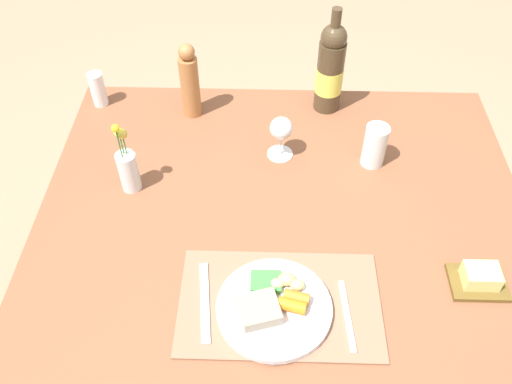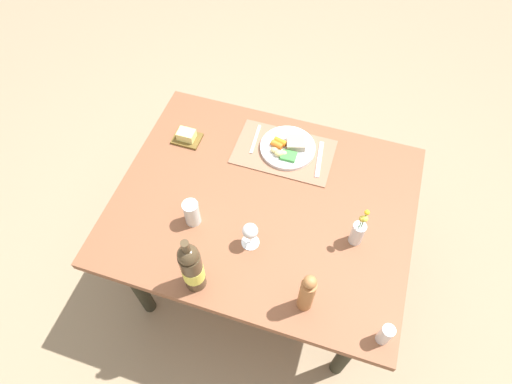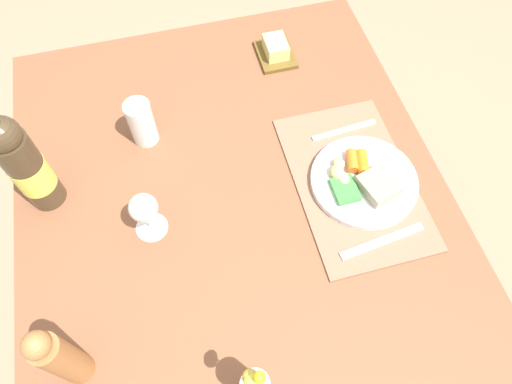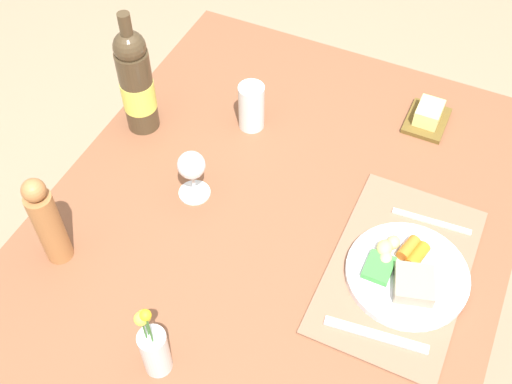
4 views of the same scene
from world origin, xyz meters
name	(u,v)px [view 1 (image 1 of 4)]	position (x,y,z in m)	size (l,w,h in m)	color
ground_plane	(275,340)	(0.00, 0.00, 0.00)	(8.00, 8.00, 0.00)	#988265
dining_table	(281,228)	(0.00, 0.00, 0.65)	(1.28, 1.02, 0.74)	brown
placemat	(280,303)	(-0.01, -0.29, 0.74)	(0.46, 0.28, 0.01)	#94684E
dinner_plate	(274,306)	(-0.02, -0.31, 0.76)	(0.26, 0.26, 0.05)	silver
fork	(205,302)	(-0.18, -0.30, 0.74)	(0.02, 0.21, 0.01)	silver
knife	(347,315)	(0.14, -0.32, 0.74)	(0.01, 0.18, 0.01)	silver
butter_dish	(479,279)	(0.45, -0.23, 0.76)	(0.13, 0.10, 0.05)	brown
salt_shaker	(98,89)	(-0.58, 0.42, 0.79)	(0.05, 0.05, 0.11)	white
wine_glass	(281,130)	(-0.01, 0.20, 0.83)	(0.07, 0.07, 0.13)	white
pepper_mill	(190,82)	(-0.28, 0.38, 0.85)	(0.06, 0.06, 0.24)	#AD6F3E
wine_bottle	(330,69)	(0.14, 0.43, 0.88)	(0.08, 0.08, 0.33)	#463723
water_tumbler	(374,148)	(0.25, 0.18, 0.79)	(0.07, 0.07, 0.13)	silver
flower_vase	(128,167)	(-0.41, 0.06, 0.81)	(0.05, 0.05, 0.22)	silver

